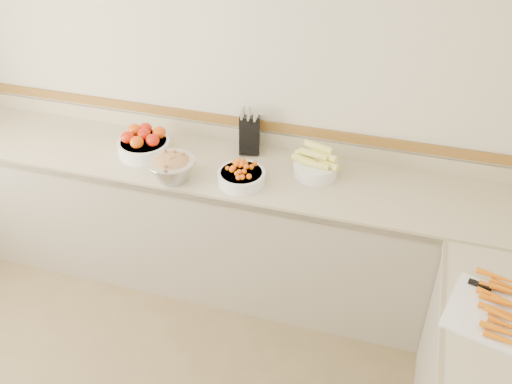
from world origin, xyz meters
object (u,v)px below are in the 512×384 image
(cherry_tomato_bowl, at_px, (241,175))
(rhubarb_bowl, at_px, (172,167))
(knife_block, at_px, (250,134))
(tomato_bowl, at_px, (144,143))
(corn_bowl, at_px, (316,165))
(cutting_board, at_px, (505,314))

(cherry_tomato_bowl, xyz_separation_m, rhubarb_bowl, (-0.40, -0.08, 0.03))
(knife_block, distance_m, tomato_bowl, 0.66)
(cherry_tomato_bowl, xyz_separation_m, corn_bowl, (0.40, 0.21, 0.01))
(cherry_tomato_bowl, bearing_deg, corn_bowl, 27.91)
(corn_bowl, relative_size, cutting_board, 0.53)
(tomato_bowl, relative_size, corn_bowl, 1.12)
(cherry_tomato_bowl, distance_m, cutting_board, 1.56)
(knife_block, relative_size, tomato_bowl, 0.93)
(corn_bowl, bearing_deg, tomato_bowl, -176.44)
(cutting_board, bearing_deg, cherry_tomato_bowl, 155.03)
(corn_bowl, xyz_separation_m, cutting_board, (1.02, -0.87, -0.04))
(knife_block, relative_size, cutting_board, 0.55)
(tomato_bowl, distance_m, corn_bowl, 1.08)
(rhubarb_bowl, relative_size, cutting_board, 0.51)
(cherry_tomato_bowl, relative_size, corn_bowl, 0.96)
(knife_block, xyz_separation_m, cutting_board, (1.47, -1.01, -0.10))
(rhubarb_bowl, height_order, cutting_board, rhubarb_bowl)
(knife_block, height_order, cutting_board, knife_block)
(tomato_bowl, relative_size, cherry_tomato_bowl, 1.17)
(corn_bowl, relative_size, rhubarb_bowl, 1.04)
(cherry_tomato_bowl, bearing_deg, rhubarb_bowl, -168.45)
(cherry_tomato_bowl, xyz_separation_m, cutting_board, (1.42, -0.66, -0.03))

